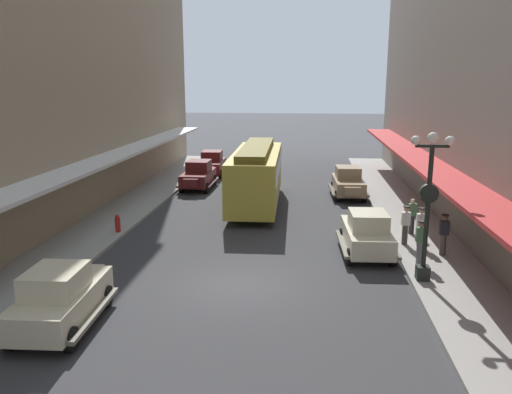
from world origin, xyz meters
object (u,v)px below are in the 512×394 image
(parked_car_0, at_px, (198,174))
(pedestrian_3, at_px, (412,216))
(parked_car_1, at_px, (367,232))
(pedestrian_0, at_px, (444,234))
(fire_hydrant, at_px, (118,223))
(parked_car_3, at_px, (212,163))
(pedestrian_2, at_px, (420,241))
(lamp_post_with_clock, at_px, (428,201))
(streetcar, at_px, (256,173))
(pedestrian_5, at_px, (405,225))
(parked_car_4, at_px, (348,182))
(pedestrian_4, at_px, (421,227))
(parked_car_2, at_px, (60,296))

(parked_car_0, xyz_separation_m, pedestrian_3, (11.96, -9.66, 0.05))
(parked_car_1, distance_m, pedestrian_0, 3.00)
(parked_car_0, height_order, fire_hydrant, parked_car_0)
(parked_car_3, distance_m, fire_hydrant, 15.67)
(pedestrian_2, bearing_deg, parked_car_1, 145.86)
(lamp_post_with_clock, bearing_deg, parked_car_3, 119.31)
(streetcar, height_order, pedestrian_5, streetcar)
(pedestrian_2, bearing_deg, streetcar, 128.45)
(parked_car_4, distance_m, fire_hydrant, 14.49)
(parked_car_3, xyz_separation_m, lamp_post_with_clock, (11.30, -20.12, 2.04))
(parked_car_4, height_order, pedestrian_5, parked_car_4)
(parked_car_0, height_order, lamp_post_with_clock, lamp_post_with_clock)
(parked_car_4, xyz_separation_m, fire_hydrant, (-11.16, -9.23, -0.38))
(lamp_post_with_clock, bearing_deg, pedestrian_4, 79.85)
(parked_car_4, height_order, pedestrian_0, parked_car_4)
(parked_car_0, bearing_deg, lamp_post_with_clock, -53.54)
(parked_car_3, height_order, pedestrian_2, parked_car_3)
(pedestrian_0, bearing_deg, streetcar, 136.08)
(parked_car_2, distance_m, pedestrian_2, 12.80)
(parked_car_0, distance_m, parked_car_4, 9.81)
(parked_car_4, relative_size, pedestrian_3, 2.63)
(parked_car_0, distance_m, pedestrian_2, 17.79)
(parked_car_2, height_order, fire_hydrant, parked_car_2)
(lamp_post_with_clock, distance_m, pedestrian_5, 4.46)
(pedestrian_5, bearing_deg, pedestrian_2, -86.55)
(parked_car_0, relative_size, pedestrian_3, 2.60)
(parked_car_2, bearing_deg, parked_car_0, 90.69)
(parked_car_1, bearing_deg, parked_car_4, 89.77)
(fire_hydrant, bearing_deg, parked_car_2, -79.11)
(parked_car_0, relative_size, pedestrian_2, 2.56)
(pedestrian_3, bearing_deg, parked_car_3, 129.54)
(lamp_post_with_clock, relative_size, pedestrian_3, 3.15)
(streetcar, relative_size, pedestrian_4, 5.78)
(parked_car_1, height_order, lamp_post_with_clock, lamp_post_with_clock)
(streetcar, xyz_separation_m, fire_hydrant, (-5.80, -6.22, -1.34))
(streetcar, bearing_deg, pedestrian_2, -51.55)
(parked_car_0, xyz_separation_m, parked_car_2, (0.24, -19.63, 0.00))
(parked_car_2, distance_m, parked_car_4, 20.44)
(fire_hydrant, bearing_deg, pedestrian_2, -12.26)
(parked_car_2, bearing_deg, lamp_post_with_clock, 21.59)
(pedestrian_0, bearing_deg, parked_car_3, 126.07)
(fire_hydrant, xyz_separation_m, pedestrian_5, (12.85, -0.52, 0.45))
(streetcar, distance_m, pedestrian_4, 10.36)
(parked_car_2, bearing_deg, parked_car_3, 90.60)
(parked_car_2, relative_size, pedestrian_5, 2.58)
(lamp_post_with_clock, bearing_deg, fire_hydrant, 160.47)
(parked_car_2, height_order, pedestrian_5, parked_car_2)
(parked_car_4, bearing_deg, pedestrian_4, -77.21)
(parked_car_4, xyz_separation_m, pedestrian_0, (2.94, -11.01, 0.07))
(parked_car_0, distance_m, pedestrian_0, 17.79)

